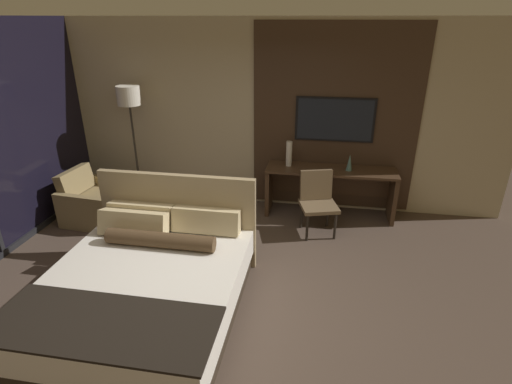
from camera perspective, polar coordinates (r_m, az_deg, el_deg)
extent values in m
plane|color=#4C3D33|center=(4.42, -4.47, -15.42)|extent=(16.00, 16.00, 0.00)
cube|color=#BCAD8E|center=(6.13, 1.01, 10.70)|extent=(7.20, 0.06, 2.80)
cube|color=#3D2B1E|center=(6.03, 11.17, 10.02)|extent=(2.39, 0.03, 2.70)
cube|color=black|center=(6.03, -32.37, -7.40)|extent=(0.05, 6.00, 0.08)
cube|color=#33281E|center=(4.30, -15.71, -15.81)|extent=(1.79, 2.04, 0.22)
cube|color=silver|center=(4.14, -16.10, -13.08)|extent=(1.85, 2.10, 0.29)
cube|color=black|center=(3.59, -21.11, -17.26)|extent=(1.87, 0.74, 0.02)
cube|color=#998460|center=(4.88, -11.07, -3.75)|extent=(1.89, 0.08, 1.13)
cube|color=#C6B284|center=(4.88, -16.07, -3.19)|extent=(0.78, 0.23, 0.31)
cube|color=#C6B284|center=(4.61, -7.11, -4.05)|extent=(0.78, 0.23, 0.31)
cube|color=#C6B284|center=(4.72, -17.12, -4.32)|extent=(0.78, 0.25, 0.32)
cylinder|color=#4C3823|center=(4.42, -13.55, -6.67)|extent=(1.20, 0.17, 0.17)
cube|color=#422D1E|center=(5.95, 10.69, 3.09)|extent=(1.89, 0.52, 0.03)
cube|color=#422D1E|center=(6.13, 1.86, 0.39)|extent=(0.06, 0.47, 0.71)
cube|color=#422D1E|center=(6.18, 18.92, -0.77)|extent=(0.06, 0.47, 0.71)
cube|color=#422D1E|center=(6.28, 10.48, 1.27)|extent=(1.77, 0.02, 0.36)
cube|color=black|center=(5.99, 11.19, 10.13)|extent=(1.14, 0.04, 0.64)
cube|color=black|center=(5.97, 11.19, 10.08)|extent=(1.07, 0.01, 0.59)
cube|color=brown|center=(5.51, 8.95, -2.02)|extent=(0.59, 0.57, 0.05)
cube|color=brown|center=(5.58, 8.58, 1.03)|extent=(0.45, 0.22, 0.42)
cylinder|color=black|center=(5.40, 7.32, -5.08)|extent=(0.04, 0.04, 0.39)
cylinder|color=black|center=(5.50, 11.23, -4.81)|extent=(0.04, 0.04, 0.39)
cylinder|color=black|center=(5.72, 6.48, -3.34)|extent=(0.04, 0.04, 0.39)
cylinder|color=black|center=(5.81, 10.18, -3.11)|extent=(0.04, 0.04, 0.39)
cube|color=olive|center=(6.38, -21.52, -1.97)|extent=(0.86, 0.72, 0.39)
cube|color=olive|center=(6.43, -24.42, 1.41)|extent=(0.26, 0.66, 0.38)
cube|color=olive|center=(6.09, -23.60, -2.84)|extent=(0.81, 0.17, 0.53)
cube|color=olive|center=(6.62, -19.79, -0.09)|extent=(0.81, 0.17, 0.53)
cylinder|color=#282623|center=(6.81, -16.00, -1.25)|extent=(0.28, 0.28, 0.03)
cylinder|color=#332D28|center=(6.52, -16.78, 5.12)|extent=(0.03, 0.03, 1.63)
cylinder|color=silver|center=(6.31, -17.77, 13.00)|extent=(0.34, 0.34, 0.28)
cylinder|color=silver|center=(5.94, 4.74, 5.48)|extent=(0.09, 0.09, 0.37)
cone|color=#4C706B|center=(5.90, 13.21, 4.12)|extent=(0.09, 0.09, 0.24)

